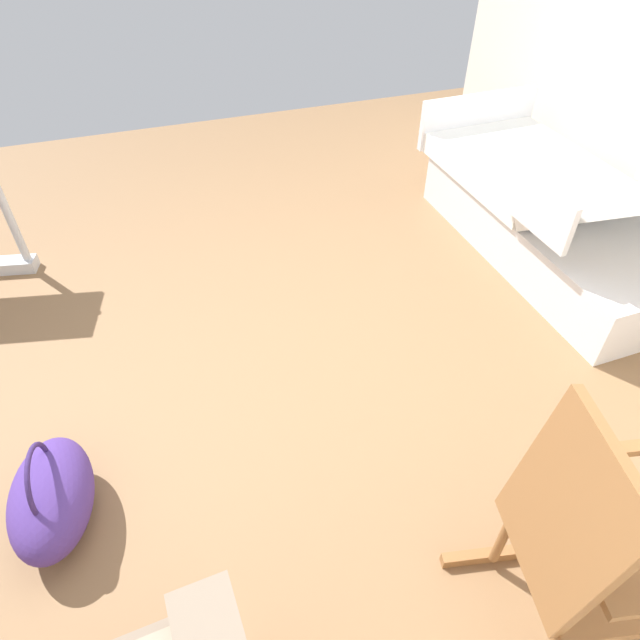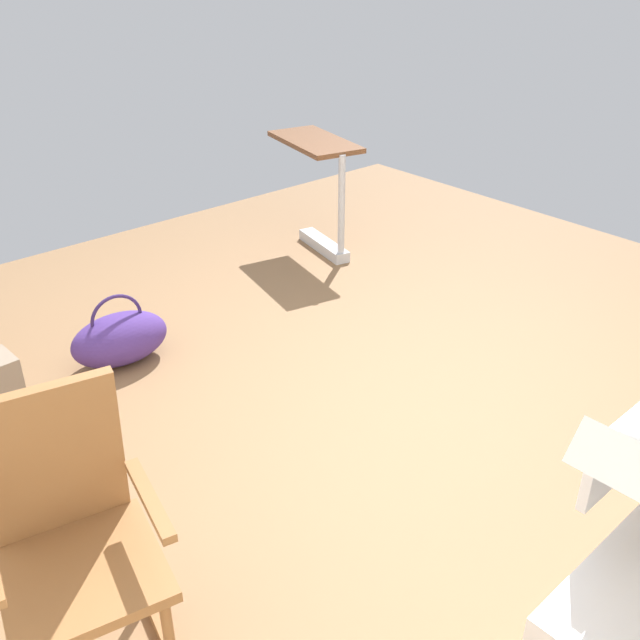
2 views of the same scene
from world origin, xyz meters
name	(u,v)px [view 1 (image 1 of 2)]	position (x,y,z in m)	size (l,w,h in m)	color
ground_plane	(303,328)	(0.00, 0.00, 0.00)	(6.34, 6.34, 0.00)	olive
hospital_bed	(560,212)	(-1.80, -0.19, 0.31)	(1.06, 2.08, 1.15)	silver
rocking_chair	(580,549)	(-0.36, 1.76, 0.50)	(0.84, 0.62, 1.05)	brown
duffel_bag	(52,497)	(1.31, 0.79, 0.15)	(0.37, 0.59, 0.43)	#472D7A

